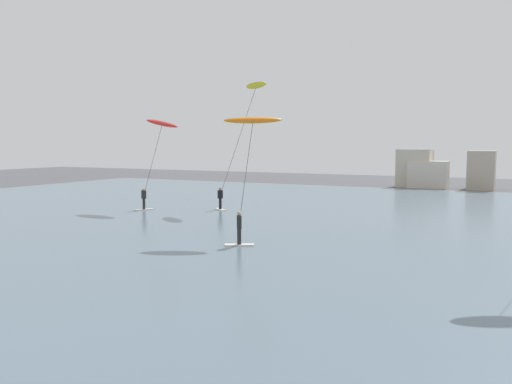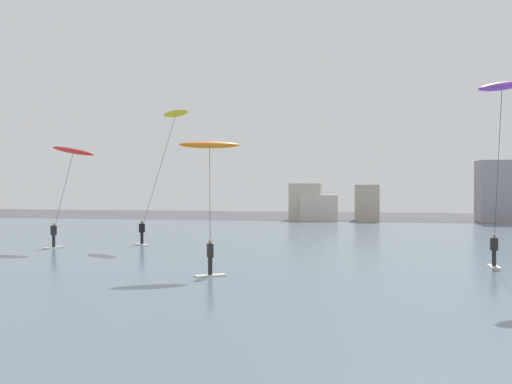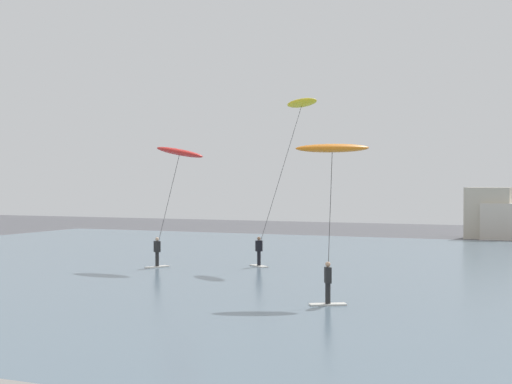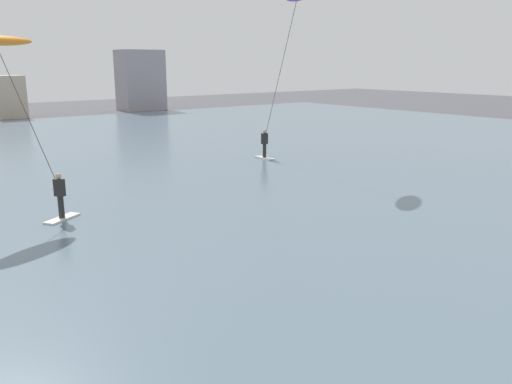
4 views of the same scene
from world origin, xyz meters
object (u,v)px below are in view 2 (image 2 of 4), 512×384
object	(u,v)px
kitesurfer_yellow	(171,129)
kitesurfer_red	(72,157)
kitesurfer_orange	(210,155)
kitesurfer_purple	(501,108)

from	to	relation	value
kitesurfer_yellow	kitesurfer_red	xyz separation A→B (m)	(-5.75, -3.69, -2.20)
kitesurfer_orange	kitesurfer_purple	bearing A→B (deg)	-1.74
kitesurfer_purple	kitesurfer_red	world-z (taller)	kitesurfer_purple
kitesurfer_yellow	kitesurfer_red	bearing A→B (deg)	-147.34
kitesurfer_purple	kitesurfer_red	bearing A→B (deg)	162.53
kitesurfer_orange	kitesurfer_yellow	world-z (taller)	kitesurfer_yellow
kitesurfer_purple	kitesurfer_orange	bearing A→B (deg)	178.26
kitesurfer_yellow	kitesurfer_purple	world-z (taller)	kitesurfer_yellow
kitesurfer_yellow	kitesurfer_purple	xyz separation A→B (m)	(19.32, -11.58, -0.63)
kitesurfer_purple	kitesurfer_red	xyz separation A→B (m)	(-25.07, 7.89, -1.57)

